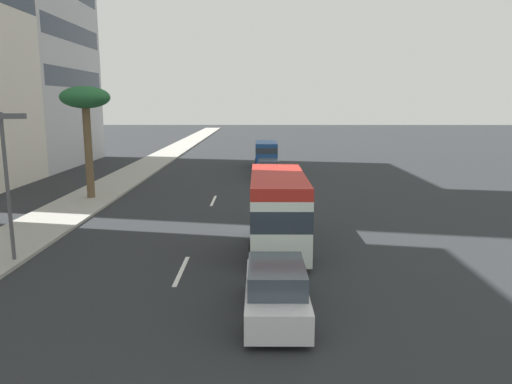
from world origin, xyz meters
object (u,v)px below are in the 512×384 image
at_px(van_fourth, 266,153).
at_px(car_third, 276,291).
at_px(car_second, 268,169).
at_px(minibus_lead, 278,208).
at_px(palm_tree, 85,103).
at_px(street_lamp, 9,168).

bearing_deg(van_fourth, car_third, 179.59).
bearing_deg(car_third, van_fourth, -0.41).
relative_size(car_second, van_fourth, 0.96).
xyz_separation_m(minibus_lead, van_fourth, (25.99, 0.08, -0.35)).
distance_m(minibus_lead, car_third, 6.92).
relative_size(car_third, palm_tree, 0.63).
relative_size(car_third, street_lamp, 0.78).
height_order(car_second, palm_tree, palm_tree).
bearing_deg(palm_tree, car_third, -146.68).
distance_m(van_fourth, street_lamp, 30.01).
bearing_deg(car_third, car_second, -0.65).
xyz_separation_m(car_second, van_fourth, (6.78, 0.06, 0.65)).
relative_size(car_second, car_third, 1.05).
height_order(car_third, palm_tree, palm_tree).
bearing_deg(van_fourth, palm_tree, 143.86).
xyz_separation_m(minibus_lead, car_second, (19.20, 0.02, -1.00)).
bearing_deg(car_second, street_lamp, 154.59).
relative_size(van_fourth, street_lamp, 0.86).
bearing_deg(palm_tree, minibus_lead, -131.59).
relative_size(car_second, palm_tree, 0.66).
bearing_deg(car_third, street_lamp, 64.69).
distance_m(car_second, street_lamp, 23.86).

